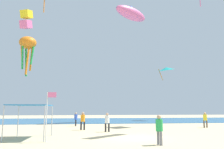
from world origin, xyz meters
The scene contains 13 objects.
ground centered at (0.00, 0.00, -0.05)m, with size 110.00×110.00×0.10m, color #D1BA8C.
ocean_strip centered at (0.00, 24.08, 0.01)m, with size 110.00×18.31×0.03m, color #28608C.
canopy_tent centered at (-7.53, 0.43, 2.31)m, with size 2.71×3.34×2.44m.
person_near_tent centered at (-4.73, 11.53, 0.98)m, with size 0.40×0.45×1.68m.
person_leftmost centered at (-3.79, 6.48, 1.06)m, with size 0.48×0.43×1.81m.
person_central centered at (0.96, -3.40, 1.05)m, with size 0.43×0.47×1.79m.
person_rightmost centered at (-1.48, 4.39, 1.03)m, with size 0.46×0.42×1.76m.
person_far_shore centered at (10.08, 7.69, 1.03)m, with size 0.46×0.42×1.75m.
banner_flag centered at (-5.95, -1.57, 1.98)m, with size 0.61×0.06×3.24m.
kite_box_yellow centered at (-12.35, 15.00, 14.94)m, with size 1.74×1.87×2.95m.
kite_octopus_orange centered at (-13.89, 22.30, 13.23)m, with size 3.31×3.31×6.92m.
kite_delta_teal centered at (11.35, 22.69, 9.51)m, with size 4.33×4.32×2.57m.
kite_inflatable_pink centered at (3.91, 18.61, 18.27)m, with size 6.98×6.00×2.64m.
Camera 1 is at (-3.44, -16.67, 2.18)m, focal length 35.46 mm.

